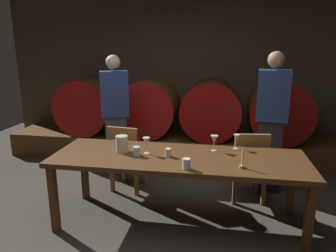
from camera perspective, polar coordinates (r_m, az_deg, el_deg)
name	(u,v)px	position (r m, az deg, el deg)	size (l,w,h in m)	color
ground_plane	(146,241)	(3.26, -4.11, -20.16)	(8.25, 8.25, 0.00)	#3F3A33
back_wall	(184,68)	(5.64, 2.88, 10.46)	(6.34, 0.24, 2.91)	#473A2D
barrel_shelf	(179,146)	(5.34, 2.01, -3.61)	(5.71, 0.90, 0.38)	brown
wine_barrel_far_left	(90,105)	(5.60, -14.14, 3.72)	(0.94, 0.88, 0.94)	brown
wine_barrel_center_left	(150,107)	(5.26, -3.35, 3.46)	(0.94, 0.88, 0.94)	brown
wine_barrel_center_right	(211,109)	(5.14, 7.86, 3.07)	(0.94, 0.88, 0.94)	#513319
wine_barrel_far_right	(278,111)	(5.21, 19.51, 2.54)	(0.94, 0.88, 0.94)	brown
dining_table	(178,162)	(3.22, 1.91, -6.64)	(2.58, 0.85, 0.76)	#4C2D16
chair_left	(127,155)	(4.06, -7.55, -5.25)	(0.45, 0.45, 0.88)	olive
chair_right	(249,163)	(3.88, 14.57, -6.58)	(0.44, 0.44, 0.88)	olive
guest_left	(115,116)	(4.48, -9.59, 1.88)	(0.44, 0.36, 1.73)	#33384C
guest_right	(271,122)	(4.13, 18.29, 0.70)	(0.41, 0.29, 1.79)	black
candle_center	(242,162)	(2.96, 13.42, -6.49)	(0.05, 0.05, 0.20)	olive
pitcher	(122,144)	(3.34, -8.41, -3.23)	(0.13, 0.13, 0.17)	beige
wine_glass_left	(146,142)	(3.24, -3.98, -2.91)	(0.08, 0.08, 0.17)	silver
wine_glass_center	(214,140)	(3.35, 8.45, -2.48)	(0.08, 0.08, 0.17)	silver
wine_glass_right	(236,138)	(3.46, 12.39, -2.22)	(0.06, 0.06, 0.16)	silver
cup_left	(137,151)	(3.21, -5.77, -4.60)	(0.07, 0.07, 0.10)	silver
cup_center	(168,153)	(3.17, 0.03, -4.87)	(0.06, 0.06, 0.08)	beige
cup_right	(186,164)	(2.86, 3.39, -6.92)	(0.07, 0.07, 0.10)	silver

